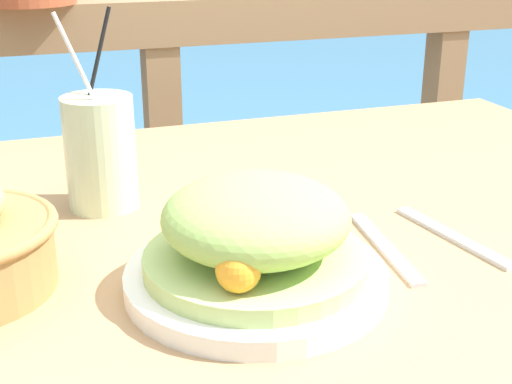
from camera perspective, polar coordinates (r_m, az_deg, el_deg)
patio_table at (r=0.87m, az=2.87°, el=-8.57°), size 1.19×0.97×0.77m
railing_fence at (r=1.54m, az=-7.38°, el=4.14°), size 2.80×0.08×0.96m
sea_backdrop at (r=4.07m, az=-14.42°, el=7.03°), size 12.00×4.00×0.35m
salad_plate at (r=0.69m, az=-0.01°, el=-4.11°), size 0.26×0.26×0.11m
drink_glass at (r=0.90m, az=-12.35°, el=3.12°), size 0.09×0.09×0.24m
fork at (r=0.80m, az=10.27°, el=-4.35°), size 0.04×0.18×0.00m
knife at (r=0.84m, az=15.41°, el=-3.42°), size 0.04×0.18×0.00m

